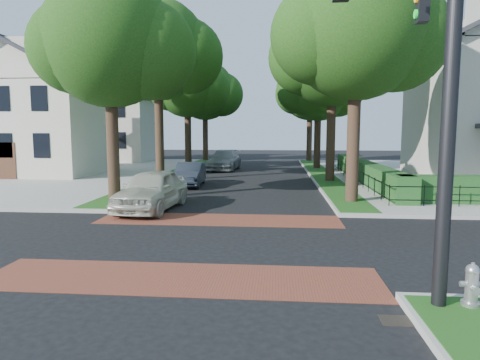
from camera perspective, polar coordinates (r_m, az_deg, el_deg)
name	(u,v)px	position (r m, az deg, el deg)	size (l,w,h in m)	color
ground	(205,242)	(13.00, -4.70, -8.23)	(120.00, 120.00, 0.00)	black
crosswalk_far	(219,220)	(16.07, -2.79, -5.30)	(9.00, 2.20, 0.01)	brown
crosswalk_near	(181,278)	(9.99, -7.84, -12.86)	(9.00, 2.20, 0.01)	brown
storm_drain	(399,321)	(8.38, 20.47, -17.18)	(0.65, 0.45, 0.01)	black
grass_strip_ne	(321,174)	(31.81, 10.81, 0.81)	(1.60, 29.80, 0.02)	#1A4A15
grass_strip_nw	(176,173)	(32.52, -8.48, 0.99)	(1.60, 29.80, 0.02)	#1A4A15
tree_right_near	(358,31)	(20.38, 15.47, 18.58)	(7.75, 6.67, 10.66)	black
tree_right_mid	(334,55)	(28.24, 12.44, 15.99)	(8.25, 7.09, 11.22)	black
tree_right_far	(319,87)	(36.94, 10.53, 12.10)	(7.25, 6.23, 9.74)	black
tree_right_back	(311,92)	(45.91, 9.44, 11.48)	(7.50, 6.45, 10.20)	black
tree_left_near	(113,44)	(21.37, -16.52, 17.00)	(7.50, 6.45, 10.20)	black
tree_left_mid	(160,52)	(29.06, -10.58, 16.48)	(8.00, 6.88, 11.48)	black
tree_left_far	(189,86)	(37.55, -6.83, 12.40)	(7.00, 6.02, 9.86)	black
tree_left_back	(206,92)	(46.41, -4.51, 11.68)	(7.75, 6.66, 10.44)	black
hedge_main_road	(365,171)	(28.06, 16.37, 1.10)	(1.00, 18.00, 1.20)	#16401A
fence_main_road	(352,174)	(27.93, 14.75, 0.82)	(0.06, 18.00, 0.90)	black
house_left_near	(37,107)	(35.15, -25.48, 8.80)	(10.00, 9.00, 10.14)	beige
house_left_far	(110,114)	(47.77, -16.90, 8.42)	(10.00, 9.00, 10.14)	beige
traffic_signal	(436,51)	(8.54, 24.64, 15.32)	(2.17, 2.00, 8.00)	black
parked_car_front	(152,190)	(18.32, -11.70, -1.28)	(2.01, 4.98, 1.70)	beige
parked_car_middle	(190,174)	(25.80, -6.73, 0.77)	(1.50, 4.29, 1.41)	#1D232C
parked_car_rear	(224,160)	(36.12, -2.13, 2.66)	(2.30, 5.65, 1.64)	gray
fire_hydrant	(472,286)	(8.99, 28.51, -12.29)	(0.43, 0.44, 0.82)	#9F9EA1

